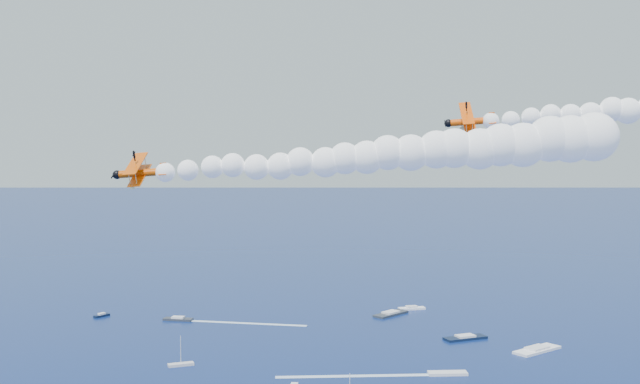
# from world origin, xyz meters

# --- Properties ---
(biplane_lead) EXTENTS (7.98, 9.76, 7.99)m
(biplane_lead) POSITION_xyz_m (14.56, 41.19, 60.55)
(biplane_lead) COLOR #F04D05
(biplane_trail) EXTENTS (8.02, 9.57, 6.95)m
(biplane_trail) POSITION_xyz_m (-22.16, 14.88, 54.09)
(biplane_trail) COLOR #DC4D04
(smoke_trail_trail) EXTENTS (56.21, 27.82, 9.89)m
(smoke_trail_trail) POSITION_xyz_m (4.87, 20.91, 56.18)
(smoke_trail_trail) COLOR white
(spectator_boats) EXTENTS (217.69, 186.70, 0.70)m
(spectator_boats) POSITION_xyz_m (-1.34, 113.87, 0.35)
(spectator_boats) COLOR silver
(spectator_boats) RESTS_ON ground
(boat_wakes) EXTENTS (123.79, 105.29, 0.04)m
(boat_wakes) POSITION_xyz_m (-16.22, 114.95, 0.03)
(boat_wakes) COLOR white
(boat_wakes) RESTS_ON ground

